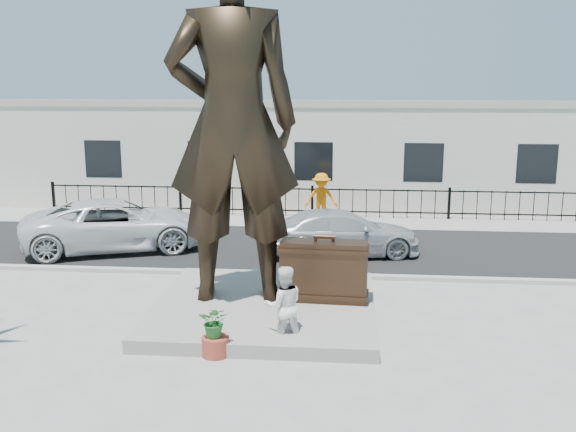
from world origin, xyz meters
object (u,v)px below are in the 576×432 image
(tourist, at_px, (284,306))
(suitcase, at_px, (324,271))
(car_white, at_px, (117,225))
(statue, at_px, (233,122))

(tourist, bearing_deg, suitcase, -125.72)
(tourist, relative_size, car_white, 0.29)
(statue, bearing_deg, tourist, 115.18)
(statue, xyz_separation_m, car_white, (-4.86, 5.19, -3.69))
(statue, distance_m, suitcase, 4.12)
(statue, distance_m, tourist, 4.45)
(statue, distance_m, car_white, 8.01)
(statue, bearing_deg, car_white, -55.45)
(suitcase, bearing_deg, tourist, -107.52)
(tourist, xyz_separation_m, car_white, (-6.25, 7.28, -0.02))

